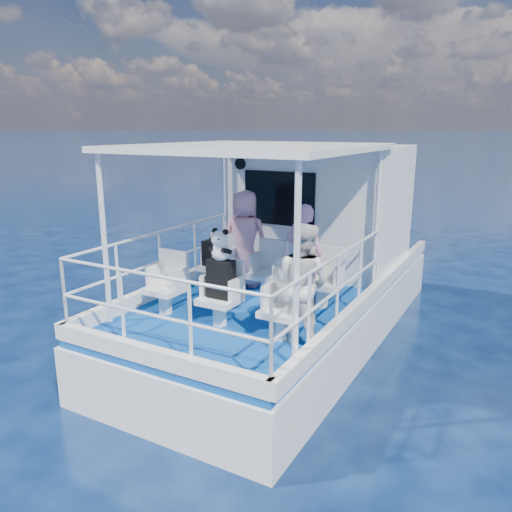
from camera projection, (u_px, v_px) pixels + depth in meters
The scene contains 20 objects.
ground at pixel (260, 356), 7.67m from camera, with size 2000.00×2000.00×0.00m, color #071536.
hull at pixel (288, 333), 8.51m from camera, with size 3.00×7.00×1.60m, color white.
deck at pixel (289, 286), 8.30m from camera, with size 2.90×6.90×0.10m, color navy.
cabin at pixel (321, 207), 9.12m from camera, with size 2.85×2.00×2.20m, color white.
canopy at pixel (254, 147), 6.72m from camera, with size 3.00×3.20×0.08m, color white.
canopy_posts at pixel (252, 231), 6.96m from camera, with size 2.77×2.97×2.20m.
railings at pixel (240, 278), 6.83m from camera, with size 2.84×3.59×1.00m, color white, non-canonical shape.
seat_port_fwd at pixel (217, 276), 7.99m from camera, with size 0.48×0.46×0.38m, color silver.
seat_center_fwd at pixel (267, 285), 7.57m from camera, with size 0.48×0.46×0.38m, color silver.
seat_stbd_fwd at pixel (322, 294), 7.14m from camera, with size 0.48×0.46×0.38m, color silver.
seat_port_aft at pixel (165, 300), 6.89m from camera, with size 0.48×0.46×0.38m, color silver.
seat_center_aft at pixel (220, 311), 6.47m from camera, with size 0.48×0.46×0.38m, color silver.
seat_stbd_aft at pixel (282, 324), 6.04m from camera, with size 0.48×0.46×0.38m, color silver.
passenger_port_fwd at pixel (245, 239), 7.96m from camera, with size 0.58×0.41×1.55m, color pink.
passenger_stbd_fwd at pixel (304, 254), 7.18m from camera, with size 0.53×0.35×1.47m, color pink.
passenger_stbd_aft at pixel (302, 283), 5.87m from camera, with size 0.70×0.55×1.45m, color silver.
backpack_port at pixel (212, 253), 7.85m from camera, with size 0.30×0.17×0.40m, color black.
backpack_center at pixel (221, 279), 6.35m from camera, with size 0.33×0.19×0.50m, color black.
compact_camera at pixel (213, 239), 7.79m from camera, with size 0.10×0.06×0.06m, color black.
panda at pixel (220, 245), 6.22m from camera, with size 0.26×0.22×0.40m, color white, non-canonical shape.
Camera 1 is at (3.38, -6.18, 3.39)m, focal length 35.00 mm.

